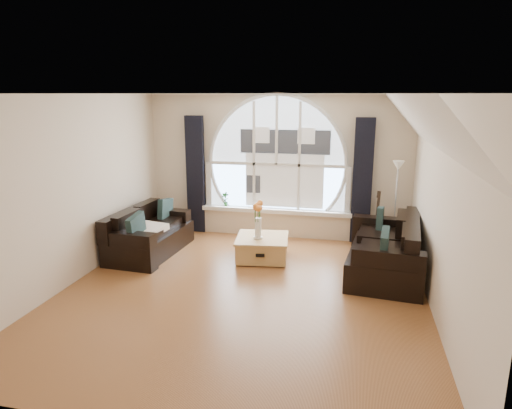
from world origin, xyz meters
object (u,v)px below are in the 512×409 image
Objects in this scene: coffee_chest at (262,247)px; guitar at (377,219)px; sofa_left at (150,231)px; sofa_right at (384,248)px; potted_plant at (225,199)px; vase_flowers at (258,215)px; floor_lamp at (395,207)px.

coffee_chest is 0.80× the size of guitar.
sofa_left is at bearing 176.98° from coffee_chest.
sofa_left is 3.91m from sofa_right.
sofa_right is at bearing -13.26° from coffee_chest.
potted_plant is (-2.89, 0.27, 0.16)m from guitar.
vase_flowers is at bearing -136.70° from coffee_chest.
sofa_right is 2.05m from vase_flowers.
guitar is (1.94, 1.08, -0.24)m from vase_flowers.
potted_plant is (0.94, 1.42, 0.29)m from sofa_left.
sofa_left is 4.01m from guitar.
floor_lamp reaches higher than coffee_chest.
floor_lamp is (2.23, 0.97, 0.03)m from vase_flowers.
floor_lamp is (0.22, 1.12, 0.40)m from sofa_right.
coffee_chest is at bearing -157.37° from floor_lamp.
sofa_left is 4.27m from floor_lamp.
potted_plant is (-3.18, 0.38, -0.11)m from floor_lamp.
sofa_left is 0.90× the size of sofa_right.
coffee_chest is 1.70m from potted_plant.
coffee_chest is 2.42m from floor_lamp.
vase_flowers is at bearing -54.85° from potted_plant.
floor_lamp is (2.17, 0.90, 0.59)m from coffee_chest.
vase_flowers is (-0.06, -0.07, 0.56)m from coffee_chest.
sofa_right reaches higher than sofa_left.
guitar is (-0.07, 1.22, 0.13)m from sofa_right.
floor_lamp is 5.80× the size of potted_plant.
coffee_chest is 3.09× the size of potted_plant.
sofa_right is 3.33m from potted_plant.
vase_flowers reaches higher than guitar.
vase_flowers is 0.66× the size of guitar.
sofa_right is 1.20m from floor_lamp.
potted_plant is at bearing 125.15° from vase_flowers.
floor_lamp is 3.21m from potted_plant.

